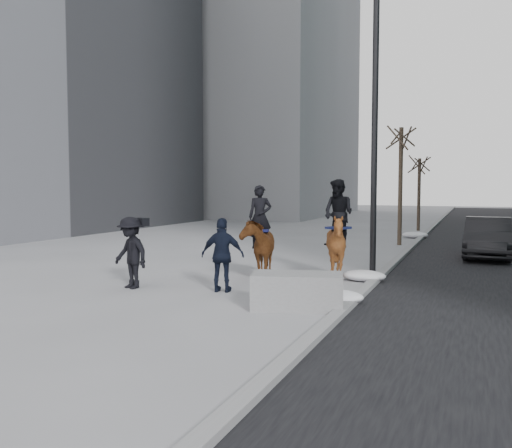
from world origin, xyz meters
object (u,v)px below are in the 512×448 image
at_px(car_near, 488,238).
at_px(planter, 297,291).
at_px(mounted_left, 258,244).
at_px(mounted_right, 337,239).

bearing_deg(car_near, planter, -108.80).
bearing_deg(car_near, mounted_left, -128.59).
relative_size(mounted_left, mounted_right, 0.94).
distance_m(planter, mounted_left, 3.85).
bearing_deg(mounted_right, planter, -88.68).
xyz_separation_m(mounted_left, mounted_right, (2.04, 0.59, 0.14)).
distance_m(car_near, mounted_left, 9.12).
relative_size(car_near, mounted_left, 1.69).
bearing_deg(car_near, mounted_right, -119.45).
xyz_separation_m(planter, mounted_right, (-0.09, 3.74, 0.71)).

